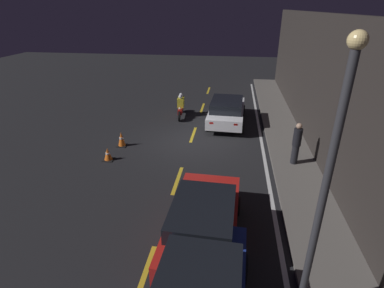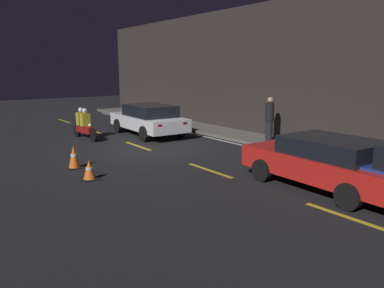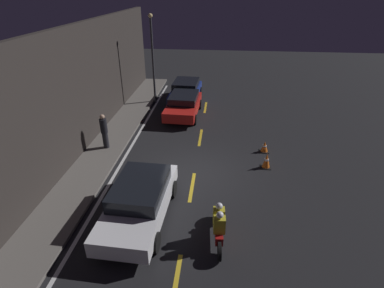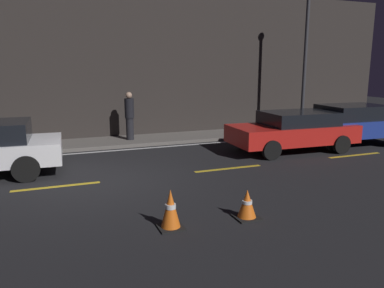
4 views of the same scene
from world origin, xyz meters
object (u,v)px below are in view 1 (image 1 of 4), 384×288
Objects in this scene: street_lamp at (325,188)px; traffic_cone_near at (122,139)px; traffic_cone_mid at (108,154)px; sedan_white at (227,110)px; motorcycle at (181,106)px; taxi_red at (203,220)px; pedestrian at (297,143)px.

traffic_cone_near is at bearing -139.17° from street_lamp.
traffic_cone_near is at bearing 176.66° from traffic_cone_mid.
traffic_cone_near is (3.74, -4.79, -0.41)m from sedan_white.
traffic_cone_near reaches higher than traffic_cone_mid.
traffic_cone_mid is (1.46, -0.09, -0.08)m from traffic_cone_near.
traffic_cone_mid is (6.03, -2.13, -0.37)m from motorcycle.
traffic_cone_mid is at bearing -23.42° from motorcycle.
taxi_red is (9.49, -0.33, -0.04)m from sedan_white.
motorcycle is at bearing 15.23° from taxi_red.
sedan_white is 2.87m from motorcycle.
traffic_cone_near is 1.46m from traffic_cone_mid.
taxi_red is 7.66× the size of traffic_cone_mid.
taxi_red is 5.85m from pedestrian.
pedestrian is at bearing 83.40° from traffic_cone_near.
taxi_red is at bearing -33.94° from pedestrian.
street_lamp is (7.76, 6.70, 2.89)m from traffic_cone_near.
sedan_white is at bearing 69.28° from motorcycle.
street_lamp is at bearing 16.74° from motorcycle.
pedestrian is (4.64, 2.94, 0.27)m from sedan_white.
pedestrian reaches higher than motorcycle.
traffic_cone_mid is 9.72m from street_lamp.
pedestrian is (5.47, 5.68, 0.39)m from motorcycle.
motorcycle is 7.89m from pedestrian.
street_lamp reaches higher than traffic_cone_mid.
taxi_red is 5.98× the size of traffic_cone_near.
sedan_white is 2.56× the size of pedestrian.
sedan_white is 0.78× the size of street_lamp.
motorcycle is at bearing 160.53° from traffic_cone_mid.
sedan_white is 1.06× the size of taxi_red.
sedan_white is 5.50m from pedestrian.
street_lamp is at bearing -129.89° from taxi_red.
pedestrian reaches higher than taxi_red.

